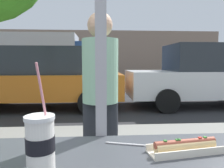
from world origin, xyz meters
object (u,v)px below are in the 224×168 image
(hotdog_tray_far, at_px, (185,146))
(pedestrian, at_px, (100,92))
(soda_cup_right, at_px, (40,143))
(parked_car_orange, at_px, (42,78))
(box_truck, at_px, (42,59))
(parked_car_white, at_px, (206,76))

(hotdog_tray_far, bearing_deg, pedestrian, 104.73)
(soda_cup_right, bearing_deg, pedestrian, 81.13)
(soda_cup_right, distance_m, parked_car_orange, 5.63)
(soda_cup_right, xyz_separation_m, box_truck, (-2.74, 10.58, 0.45))
(parked_car_white, bearing_deg, parked_car_orange, 180.00)
(box_truck, bearing_deg, parked_car_white, -39.65)
(soda_cup_right, relative_size, parked_car_white, 0.07)
(box_truck, height_order, pedestrian, box_truck)
(hotdog_tray_far, xyz_separation_m, parked_car_white, (2.96, 5.34, -0.09))
(hotdog_tray_far, bearing_deg, parked_car_white, 60.98)
(parked_car_orange, height_order, pedestrian, pedestrian)
(parked_car_orange, bearing_deg, pedestrian, -68.89)
(soda_cup_right, distance_m, hotdog_tray_far, 0.51)
(parked_car_orange, xyz_separation_m, box_truck, (-1.31, 5.14, 0.66))
(parked_car_white, height_order, box_truck, box_truck)
(soda_cup_right, xyz_separation_m, parked_car_white, (3.45, 5.44, -0.15))
(pedestrian, bearing_deg, soda_cup_right, -98.87)
(pedestrian, bearing_deg, hotdog_tray_far, -75.27)
(soda_cup_right, xyz_separation_m, hotdog_tray_far, (0.49, 0.10, -0.07))
(hotdog_tray_far, height_order, parked_car_orange, parked_car_orange)
(soda_cup_right, xyz_separation_m, pedestrian, (0.19, 1.24, -0.02))
(soda_cup_right, bearing_deg, box_truck, 104.54)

